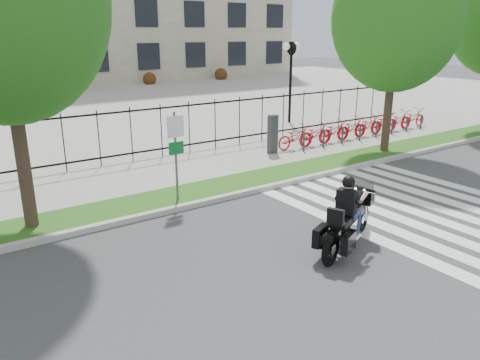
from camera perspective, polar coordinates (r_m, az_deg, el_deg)
ground at (r=10.39m, az=7.40°, el=-9.56°), size 120.00×120.00×0.00m
curb at (r=13.39m, az=-4.43°, el=-2.71°), size 60.00×0.20×0.15m
grass_verge at (r=14.09m, az=-6.20°, el=-1.72°), size 60.00×1.50×0.15m
sidewalk at (r=16.22m, az=-10.49°, el=0.70°), size 60.00×3.50×0.15m
plaza at (r=32.70m, az=-23.70°, el=7.98°), size 80.00×34.00×0.10m
crosswalk_stripes at (r=13.86m, az=22.40°, el=-3.63°), size 5.70×8.00×0.01m
iron_fence at (r=17.52m, az=-13.11°, el=5.43°), size 30.00×0.06×2.00m
lamp_post_right at (r=24.91m, az=6.25°, el=14.07°), size 1.06×0.70×4.25m
street_tree_2 at (r=19.26m, az=18.57°, el=18.28°), size 4.80×4.80×7.84m
bike_share_station at (r=21.83m, az=14.28°, el=6.31°), size 9.98×0.85×1.50m
sign_pole_regulatory at (r=13.05m, az=-7.83°, el=4.28°), size 0.50×0.09×2.50m
motorcycle_rider at (r=10.82m, az=13.04°, el=-4.63°), size 2.58×1.42×2.11m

